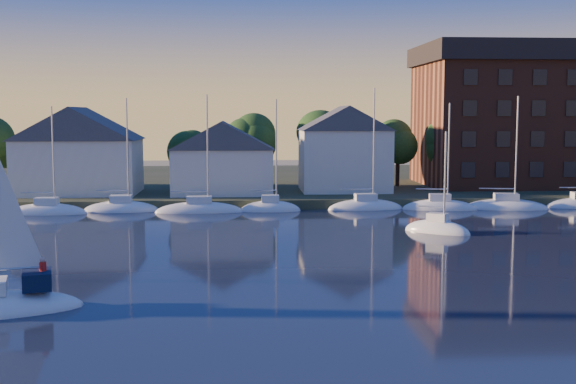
{
  "coord_description": "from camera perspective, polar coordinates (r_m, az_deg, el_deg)",
  "views": [
    {
      "loc": [
        -3.85,
        -23.78,
        9.95
      ],
      "look_at": [
        -0.91,
        22.0,
        4.93
      ],
      "focal_mm": 45.0,
      "sensor_mm": 36.0,
      "label": 1
    }
  ],
  "objects": [
    {
      "name": "clubhouse_west",
      "position": [
        83.86,
        -16.2,
        3.25
      ],
      "size": [
        13.65,
        9.45,
        9.64
      ],
      "color": "white",
      "rests_on": "shoreline_land"
    },
    {
      "name": "clubhouse_east",
      "position": [
        83.71,
        4.47,
        3.52
      ],
      "size": [
        10.5,
        8.4,
        9.8
      ],
      "color": "white",
      "rests_on": "shoreline_land"
    },
    {
      "name": "drifting_sailboat_right",
      "position": [
        61.71,
        11.71,
        -3.07
      ],
      "size": [
        5.78,
        4.98,
        9.56
      ],
      "rotation": [
        0.0,
        0.0,
        -0.64
      ],
      "color": "white",
      "rests_on": "ground"
    },
    {
      "name": "wooden_dock",
      "position": [
        76.52,
        -0.76,
        -1.23
      ],
      "size": [
        120.0,
        3.0,
        1.0
      ],
      "primitive_type": "cube",
      "color": "brown",
      "rests_on": "ground"
    },
    {
      "name": "moored_fleet",
      "position": [
        73.86,
        2.46,
        -1.42
      ],
      "size": [
        95.5,
        2.4,
        12.05
      ],
      "color": "white",
      "rests_on": "ground"
    },
    {
      "name": "condo_block",
      "position": [
        96.46,
        19.53,
        5.79
      ],
      "size": [
        31.0,
        17.0,
        17.4
      ],
      "color": "brown",
      "rests_on": "shoreline_land"
    },
    {
      "name": "shoreline_land",
      "position": [
        99.35,
        -1.44,
        0.5
      ],
      "size": [
        160.0,
        50.0,
        2.0
      ],
      "primitive_type": "cube",
      "color": "#2E3821",
      "rests_on": "ground"
    },
    {
      "name": "clubhouse_centre",
      "position": [
        80.95,
        -5.2,
        2.81
      ],
      "size": [
        11.55,
        8.4,
        8.08
      ],
      "color": "white",
      "rests_on": "shoreline_land"
    },
    {
      "name": "tree_line",
      "position": [
        87.02,
        0.18,
        4.42
      ],
      "size": [
        93.4,
        5.4,
        8.9
      ],
      "color": "#362118",
      "rests_on": "shoreline_land"
    }
  ]
}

